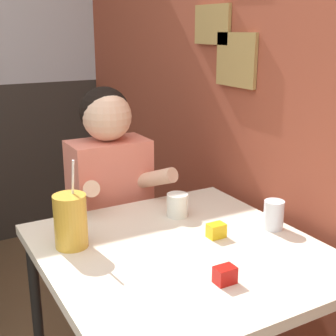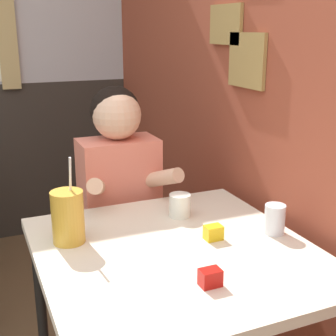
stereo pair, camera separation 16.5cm
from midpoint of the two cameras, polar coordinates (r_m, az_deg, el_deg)
The scene contains 8 objects.
brick_wall_right at distance 2.37m, azimuth 6.78°, elevation 13.94°, with size 0.08×4.47×2.70m.
main_table at distance 1.59m, azimuth 4.04°, elevation -12.15°, with size 0.88×0.92×0.77m.
person_seated at distance 2.13m, azimuth -3.67°, elevation -5.63°, with size 0.42×0.41×1.23m.
cocktail_pitcher at distance 1.58m, azimuth -9.21°, elevation -5.97°, with size 0.11×0.11×0.30m.
glass_near_pitcher at distance 1.71m, azimuth 15.63°, elevation -6.08°, with size 0.07×0.07×0.11m.
glass_center at distance 1.79m, azimuth 4.10°, elevation -4.62°, with size 0.08×0.08×0.09m.
condiment_ketchup at distance 1.36m, azimuth 8.75°, elevation -13.16°, with size 0.06×0.04×0.05m.
condiment_mustard at distance 1.63m, azimuth 8.49°, elevation -7.86°, with size 0.06×0.04×0.05m.
Camera 2 is at (0.03, -0.85, 1.46)m, focal length 50.00 mm.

